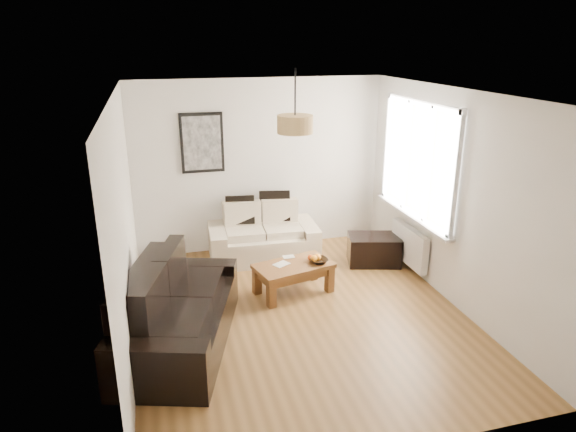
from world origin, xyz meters
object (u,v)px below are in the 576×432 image
object	(u,v)px
loveseat_cream	(263,233)
sofa_leather	(178,308)
coffee_table	(293,278)
ottoman	(374,250)

from	to	relation	value
loveseat_cream	sofa_leather	bearing A→B (deg)	-120.69
loveseat_cream	sofa_leather	world-z (taller)	sofa_leather
loveseat_cream	coffee_table	size ratio (longest dim) A/B	1.63
ottoman	sofa_leather	bearing A→B (deg)	-154.18
coffee_table	ottoman	distance (m)	1.50
sofa_leather	coffee_table	xyz separation A→B (m)	(1.49, 0.82, -0.24)
loveseat_cream	ottoman	size ratio (longest dim) A/B	2.14
coffee_table	sofa_leather	bearing A→B (deg)	-151.32
sofa_leather	coffee_table	distance (m)	1.72
loveseat_cream	ottoman	distance (m)	1.65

